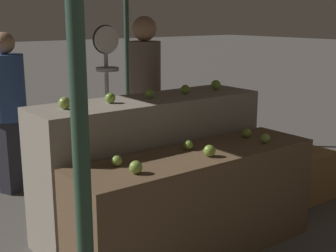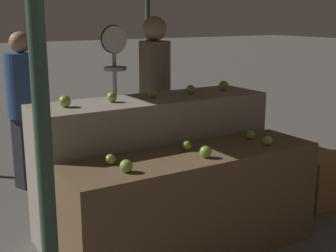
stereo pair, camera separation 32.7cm
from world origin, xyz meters
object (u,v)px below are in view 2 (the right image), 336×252
at_px(person_vendor_at_scale, 155,92).
at_px(person_customer_left, 24,99).
at_px(wooden_crate_side, 316,178).
at_px(produce_scale, 115,79).

bearing_deg(person_vendor_at_scale, person_customer_left, -29.53).
distance_m(person_vendor_at_scale, wooden_crate_side, 1.75).
relative_size(person_vendor_at_scale, wooden_crate_side, 3.71).
bearing_deg(person_vendor_at_scale, produce_scale, 19.97).
height_order(produce_scale, person_customer_left, produce_scale).
bearing_deg(person_customer_left, wooden_crate_side, 115.38).
distance_m(produce_scale, person_customer_left, 1.16).
xyz_separation_m(person_vendor_at_scale, wooden_crate_side, (1.22, -0.97, -0.80)).
relative_size(produce_scale, person_customer_left, 1.05).
bearing_deg(person_vendor_at_scale, wooden_crate_side, 153.89).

